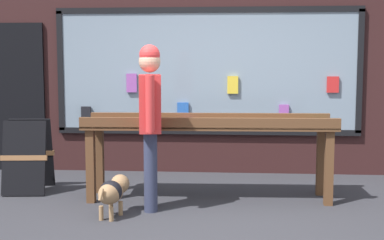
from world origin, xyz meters
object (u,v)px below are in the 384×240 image
Objects in this scene: sandwich_board_sign at (28,155)px; small_dog at (113,191)px; display_table_main at (209,131)px; person_browsing at (150,113)px.

small_dog is at bearing -44.27° from sandwich_board_sign.
small_dog is (-0.93, -0.79, -0.51)m from display_table_main.
display_table_main reaches higher than small_dog.
person_browsing reaches higher than sandwich_board_sign.
person_browsing is 0.88m from small_dog.
display_table_main is 4.92× the size of small_dog.
display_table_main is 0.81m from person_browsing.
display_table_main is at bearing -11.22° from sandwich_board_sign.
display_table_main is at bearing -58.45° from person_browsing.
person_browsing is 3.02× the size of small_dog.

